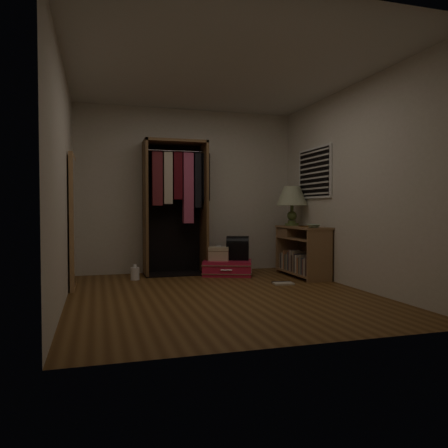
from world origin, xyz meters
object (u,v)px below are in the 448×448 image
(pink_suitcase, at_px, (227,268))
(black_bag, at_px, (238,248))
(open_wardrobe, at_px, (177,195))
(train_case, at_px, (219,253))
(table_lamp, at_px, (292,197))
(white_jug, at_px, (135,273))
(console_bookshelf, at_px, (301,250))
(floor_mirror, at_px, (73,222))

(pink_suitcase, height_order, black_bag, black_bag)
(open_wardrobe, bearing_deg, pink_suitcase, -25.38)
(pink_suitcase, distance_m, train_case, 0.25)
(open_wardrobe, xyz_separation_m, pink_suitcase, (0.71, -0.34, -1.11))
(pink_suitcase, xyz_separation_m, table_lamp, (1.04, -0.06, 1.09))
(white_jug, bearing_deg, black_bag, 2.84)
(train_case, relative_size, white_jug, 1.65)
(console_bookshelf, relative_size, black_bag, 2.83)
(black_bag, relative_size, white_jug, 1.80)
(train_case, bearing_deg, table_lamp, 16.94)
(floor_mirror, height_order, pink_suitcase, floor_mirror)
(floor_mirror, bearing_deg, black_bag, 11.01)
(console_bookshelf, distance_m, white_jug, 2.47)
(console_bookshelf, relative_size, table_lamp, 1.73)
(table_lamp, xyz_separation_m, white_jug, (-2.43, 0.00, -1.11))
(open_wardrobe, relative_size, floor_mirror, 1.21)
(floor_mirror, relative_size, table_lamp, 2.62)
(white_jug, bearing_deg, pink_suitcase, 2.10)
(black_bag, bearing_deg, table_lamp, 16.29)
(open_wardrobe, height_order, table_lamp, open_wardrobe)
(console_bookshelf, xyz_separation_m, table_lamp, (0.00, 0.34, 0.81))
(open_wardrobe, xyz_separation_m, train_case, (0.58, -0.31, -0.89))
(console_bookshelf, bearing_deg, pink_suitcase, 159.33)
(black_bag, xyz_separation_m, table_lamp, (0.87, -0.08, 0.78))
(floor_mirror, relative_size, white_jug, 7.72)
(console_bookshelf, bearing_deg, open_wardrobe, 157.38)
(pink_suitcase, xyz_separation_m, black_bag, (0.17, 0.03, 0.30))
(train_case, xyz_separation_m, table_lamp, (1.17, -0.09, 0.87))
(floor_mirror, height_order, table_lamp, floor_mirror)
(table_lamp, bearing_deg, console_bookshelf, -90.73)
(open_wardrobe, height_order, black_bag, open_wardrobe)
(open_wardrobe, bearing_deg, console_bookshelf, -22.62)
(pink_suitcase, relative_size, black_bag, 2.23)
(floor_mirror, xyz_separation_m, pink_suitcase, (2.20, 0.43, -0.74))
(black_bag, relative_size, table_lamp, 0.61)
(console_bookshelf, xyz_separation_m, floor_mirror, (-3.24, -0.04, 0.46))
(black_bag, bearing_deg, console_bookshelf, -4.17)
(open_wardrobe, bearing_deg, train_case, -27.67)
(white_jug, bearing_deg, table_lamp, -0.10)
(console_bookshelf, relative_size, pink_suitcase, 1.27)
(black_bag, bearing_deg, train_case, -159.11)
(open_wardrobe, distance_m, table_lamp, 1.80)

